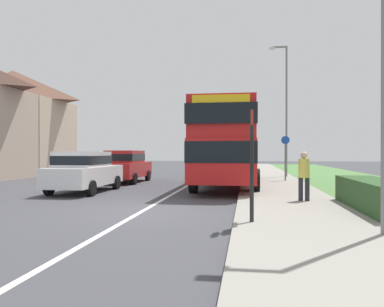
# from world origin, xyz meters

# --- Properties ---
(ground_plane) EXTENTS (120.00, 120.00, 0.00)m
(ground_plane) POSITION_xyz_m (0.00, 0.00, 0.00)
(ground_plane) COLOR #424247
(lane_marking_centre) EXTENTS (0.14, 60.00, 0.01)m
(lane_marking_centre) POSITION_xyz_m (0.00, 8.00, 0.00)
(lane_marking_centre) COLOR silver
(lane_marking_centre) RESTS_ON ground_plane
(pavement_near_side) EXTENTS (3.20, 68.00, 0.12)m
(pavement_near_side) POSITION_xyz_m (4.20, 6.00, 0.06)
(pavement_near_side) COLOR gray
(pavement_near_side) RESTS_ON ground_plane
(roadside_hedge) EXTENTS (1.10, 4.36, 0.90)m
(roadside_hedge) POSITION_xyz_m (6.30, 0.51, 0.45)
(roadside_hedge) COLOR #2D5128
(roadside_hedge) RESTS_ON ground_plane
(double_decker_bus) EXTENTS (2.80, 9.72, 3.70)m
(double_decker_bus) POSITION_xyz_m (1.99, 7.65, 2.14)
(double_decker_bus) COLOR red
(double_decker_bus) RESTS_ON ground_plane
(parked_car_white) EXTENTS (1.90, 4.43, 1.67)m
(parked_car_white) POSITION_xyz_m (-3.72, 4.55, 0.92)
(parked_car_white) COLOR silver
(parked_car_white) RESTS_ON ground_plane
(parked_car_red) EXTENTS (1.90, 4.35, 1.73)m
(parked_car_red) POSITION_xyz_m (-3.63, 9.68, 0.95)
(parked_car_red) COLOR #B21E1E
(parked_car_red) RESTS_ON ground_plane
(pedestrian_at_stop) EXTENTS (0.34, 0.34, 1.67)m
(pedestrian_at_stop) POSITION_xyz_m (4.67, 2.06, 0.98)
(pedestrian_at_stop) COLOR #23232D
(pedestrian_at_stop) RESTS_ON ground_plane
(bus_stop_sign) EXTENTS (0.09, 0.52, 2.60)m
(bus_stop_sign) POSITION_xyz_m (3.00, -1.79, 1.54)
(bus_stop_sign) COLOR black
(bus_stop_sign) RESTS_ON ground_plane
(cycle_route_sign) EXTENTS (0.44, 0.08, 2.52)m
(cycle_route_sign) POSITION_xyz_m (4.94, 10.67, 1.43)
(cycle_route_sign) COLOR slate
(cycle_route_sign) RESTS_ON ground_plane
(street_lamp_near) EXTENTS (1.14, 0.20, 7.01)m
(street_lamp_near) POSITION_xyz_m (5.33, -2.72, 4.05)
(street_lamp_near) COLOR slate
(street_lamp_near) RESTS_ON ground_plane
(street_lamp_mid) EXTENTS (1.14, 0.20, 8.35)m
(street_lamp_mid) POSITION_xyz_m (5.26, 14.33, 4.73)
(street_lamp_mid) COLOR slate
(street_lamp_mid) RESTS_ON ground_plane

